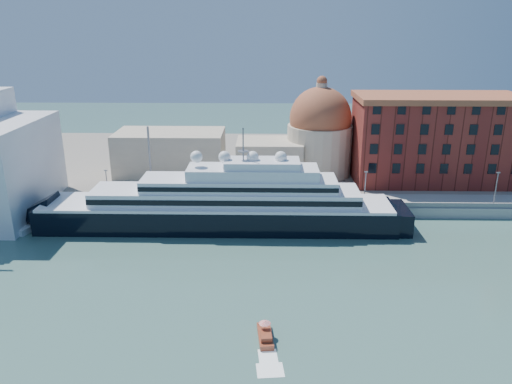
{
  "coord_description": "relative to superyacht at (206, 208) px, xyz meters",
  "views": [
    {
      "loc": [
        6.99,
        -78.76,
        43.16
      ],
      "look_at": [
        5.04,
        18.0,
        10.0
      ],
      "focal_mm": 35.0,
      "sensor_mm": 36.0,
      "label": 1
    }
  ],
  "objects": [
    {
      "name": "superyacht",
      "position": [
        0.0,
        0.0,
        0.0
      ],
      "size": [
        87.31,
        12.1,
        26.09
      ],
      "color": "black",
      "rests_on": "ground"
    },
    {
      "name": "land",
      "position": [
        6.08,
        52.0,
        -3.5
      ],
      "size": [
        260.0,
        72.0,
        2.0
      ],
      "primitive_type": "cube",
      "color": "slate",
      "rests_on": "ground"
    },
    {
      "name": "service_barge",
      "position": [
        -42.98,
        -2.86,
        -3.76
      ],
      "size": [
        12.09,
        6.92,
        2.58
      ],
      "rotation": [
        0.0,
        0.0,
        -0.29
      ],
      "color": "white",
      "rests_on": "ground"
    },
    {
      "name": "lamp_posts",
      "position": [
        -6.59,
        9.27,
        5.34
      ],
      "size": [
        120.8,
        2.4,
        18.0
      ],
      "color": "slate",
      "rests_on": "quay"
    },
    {
      "name": "quay",
      "position": [
        6.08,
        11.0,
        -3.25
      ],
      "size": [
        180.0,
        10.0,
        2.5
      ],
      "primitive_type": "cube",
      "color": "gray",
      "rests_on": "ground"
    },
    {
      "name": "quay_fence",
      "position": [
        6.08,
        6.5,
        -1.4
      ],
      "size": [
        180.0,
        0.1,
        1.2
      ],
      "primitive_type": "cube",
      "color": "slate",
      "rests_on": "quay"
    },
    {
      "name": "warehouse",
      "position": [
        58.08,
        29.0,
        9.29
      ],
      "size": [
        43.0,
        19.0,
        23.25
      ],
      "color": "maroon",
      "rests_on": "land"
    },
    {
      "name": "church",
      "position": [
        12.47,
        34.72,
        6.4
      ],
      "size": [
        66.0,
        18.0,
        25.5
      ],
      "color": "beige",
      "rests_on": "land"
    },
    {
      "name": "water_taxi",
      "position": [
        13.17,
        -41.02,
        -3.83
      ],
      "size": [
        2.53,
        6.05,
        2.8
      ],
      "rotation": [
        0.0,
        0.0,
        0.1
      ],
      "color": "maroon",
      "rests_on": "ground"
    },
    {
      "name": "ground",
      "position": [
        6.08,
        -23.0,
        -4.5
      ],
      "size": [
        400.0,
        400.0,
        0.0
      ],
      "primitive_type": "plane",
      "color": "#396259",
      "rests_on": "ground"
    }
  ]
}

